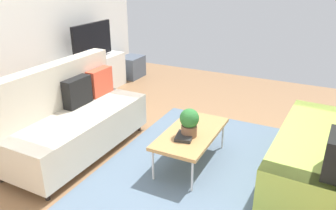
# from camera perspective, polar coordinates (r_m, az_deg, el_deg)

# --- Properties ---
(ground_plane) EXTENTS (7.68, 7.68, 0.00)m
(ground_plane) POSITION_cam_1_polar(r_m,az_deg,el_deg) (3.95, 1.83, -10.72)
(ground_plane) COLOR #936B47
(area_rug) EXTENTS (2.90, 2.20, 0.01)m
(area_rug) POSITION_cam_1_polar(r_m,az_deg,el_deg) (3.94, 6.29, -10.84)
(area_rug) COLOR slate
(area_rug) RESTS_ON ground_plane
(couch_beige) EXTENTS (1.91, 0.86, 1.10)m
(couch_beige) POSITION_cam_1_polar(r_m,az_deg,el_deg) (4.24, -16.07, -2.27)
(couch_beige) COLOR beige
(couch_beige) RESTS_ON ground_plane
(couch_green) EXTENTS (1.94, 0.93, 1.10)m
(couch_green) POSITION_cam_1_polar(r_m,az_deg,el_deg) (3.85, 25.75, -6.49)
(couch_green) COLOR #A3BC4C
(couch_green) RESTS_ON ground_plane
(coffee_table) EXTENTS (1.10, 0.56, 0.42)m
(coffee_table) POSITION_cam_1_polar(r_m,az_deg,el_deg) (3.84, 4.01, -4.96)
(coffee_table) COLOR #B7844C
(coffee_table) RESTS_ON ground_plane
(tv_console) EXTENTS (1.40, 0.44, 0.64)m
(tv_console) POSITION_cam_1_polar(r_m,az_deg,el_deg) (6.27, -12.52, 4.92)
(tv_console) COLOR silver
(tv_console) RESTS_ON ground_plane
(tv) EXTENTS (1.00, 0.20, 0.64)m
(tv) POSITION_cam_1_polar(r_m,az_deg,el_deg) (6.10, -12.87, 10.55)
(tv) COLOR black
(tv) RESTS_ON tv_console
(storage_trunk) EXTENTS (0.52, 0.40, 0.44)m
(storage_trunk) POSITION_cam_1_polar(r_m,az_deg,el_deg) (7.09, -6.28, 6.53)
(storage_trunk) COLOR #4C5666
(storage_trunk) RESTS_ON ground_plane
(potted_plant) EXTENTS (0.22, 0.22, 0.33)m
(potted_plant) POSITION_cam_1_polar(r_m,az_deg,el_deg) (3.66, 3.69, -2.90)
(potted_plant) COLOR brown
(potted_plant) RESTS_ON coffee_table
(table_book_0) EXTENTS (0.27, 0.22, 0.04)m
(table_book_0) POSITION_cam_1_polar(r_m,az_deg,el_deg) (3.68, 2.86, -5.42)
(table_book_0) COLOR #262626
(table_book_0) RESTS_ON coffee_table
(vase_0) EXTENTS (0.13, 0.13, 0.14)m
(vase_0) POSITION_cam_1_polar(r_m,az_deg,el_deg) (5.78, -16.82, 7.05)
(vase_0) COLOR silver
(vase_0) RESTS_ON tv_console
(vase_1) EXTENTS (0.09, 0.09, 0.16)m
(vase_1) POSITION_cam_1_polar(r_m,az_deg,el_deg) (5.91, -15.61, 7.60)
(vase_1) COLOR silver
(vase_1) RESTS_ON tv_console
(bottle_0) EXTENTS (0.04, 0.04, 0.22)m
(bottle_0) POSITION_cam_1_polar(r_m,az_deg,el_deg) (5.95, -14.02, 8.17)
(bottle_0) COLOR #262626
(bottle_0) RESTS_ON tv_console
(bottle_1) EXTENTS (0.04, 0.04, 0.21)m
(bottle_1) POSITION_cam_1_polar(r_m,az_deg,el_deg) (6.02, -13.45, 8.31)
(bottle_1) COLOR #3359B2
(bottle_1) RESTS_ON tv_console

